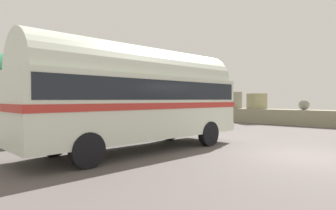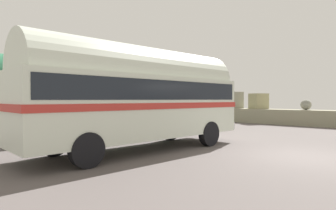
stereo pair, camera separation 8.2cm
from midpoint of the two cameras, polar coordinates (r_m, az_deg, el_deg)
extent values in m
cube|color=#574F4D|center=(10.17, 25.73, -9.36)|extent=(32.00, 26.00, 0.02)
sphere|color=gray|center=(26.81, 5.88, 0.46)|extent=(0.86, 0.86, 0.86)
cube|color=gray|center=(24.69, 12.79, 0.97)|extent=(1.86, 1.86, 1.36)
cube|color=#9A946B|center=(23.67, 17.72, 0.75)|extent=(1.47, 1.54, 1.20)
sphere|color=gray|center=(22.30, 25.94, 0.05)|extent=(0.72, 0.72, 0.72)
cylinder|color=black|center=(12.79, 0.54, -4.89)|extent=(0.36, 0.98, 0.96)
cylinder|color=black|center=(11.33, 8.41, -5.69)|extent=(0.36, 0.98, 0.96)
cylinder|color=black|center=(9.90, -21.71, -6.74)|extent=(0.36, 0.98, 0.96)
cylinder|color=black|center=(7.92, -15.62, -8.67)|extent=(0.36, 0.98, 0.96)
cube|color=silver|center=(10.17, -5.61, -0.39)|extent=(3.10, 8.57, 2.10)
cylinder|color=silver|center=(10.20, -5.62, 5.52)|extent=(2.87, 8.22, 2.20)
cube|color=#B53028|center=(10.17, -5.61, -0.09)|extent=(3.15, 8.66, 0.20)
cube|color=black|center=(10.17, -5.62, 2.87)|extent=(3.10, 8.24, 0.64)
cube|color=silver|center=(13.29, 9.05, -3.79)|extent=(2.29, 0.35, 0.28)
cylinder|color=black|center=(17.19, -9.85, -3.36)|extent=(0.37, 0.98, 0.96)
cylinder|color=black|center=(15.40, -5.35, -3.87)|extent=(0.37, 0.98, 0.96)
cylinder|color=black|center=(15.01, -26.80, -4.12)|extent=(0.37, 0.98, 0.96)
cylinder|color=black|center=(12.92, -24.07, -4.93)|extent=(0.37, 0.98, 0.96)
cube|color=#2F734F|center=(14.88, -15.96, 0.06)|extent=(3.23, 8.60, 2.10)
cylinder|color=#2F734F|center=(14.90, -15.98, 4.10)|extent=(3.00, 8.24, 2.20)
cube|color=#2B5696|center=(14.88, -15.96, 0.26)|extent=(3.28, 8.69, 0.20)
cube|color=black|center=(14.88, -15.97, 2.28)|extent=(3.23, 8.27, 0.64)
cube|color=silver|center=(17.28, -3.20, -2.64)|extent=(2.28, 0.39, 0.28)
camera|label=1|loc=(0.04, -89.75, 0.01)|focal=30.51mm
camera|label=2|loc=(0.04, 90.25, -0.01)|focal=30.51mm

